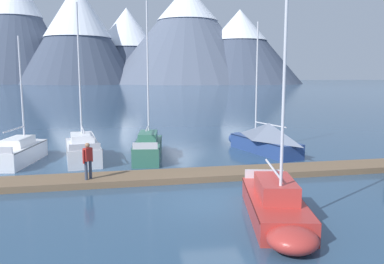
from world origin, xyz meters
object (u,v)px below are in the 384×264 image
object	(u,v)px
sailboat_mid_dock_starboard	(277,206)
person_on_dock	(88,159)
sailboat_far_berth	(264,138)
sailboat_second_berth	(82,149)
sailboat_nearest_berth	(21,151)
sailboat_mid_dock_port	(149,146)

from	to	relation	value
sailboat_mid_dock_starboard	person_on_dock	bearing A→B (deg)	141.02
sailboat_mid_dock_starboard	sailboat_far_berth	xyz separation A→B (m)	(3.54, 11.94, 0.40)
sailboat_second_berth	sailboat_far_berth	size ratio (longest dim) A/B	1.08
sailboat_nearest_berth	sailboat_far_berth	xyz separation A→B (m)	(14.88, 0.59, 0.33)
sailboat_mid_dock_starboard	person_on_dock	xyz separation A→B (m)	(-6.92, 5.60, 0.71)
sailboat_mid_dock_starboard	sailboat_far_berth	distance (m)	12.46
sailboat_mid_dock_starboard	sailboat_far_berth	world-z (taller)	sailboat_far_berth
sailboat_nearest_berth	sailboat_far_berth	world-z (taller)	sailboat_far_berth
sailboat_second_berth	sailboat_mid_dock_starboard	world-z (taller)	sailboat_second_berth
sailboat_mid_dock_port	sailboat_mid_dock_starboard	xyz separation A→B (m)	(3.94, -11.55, -0.12)
sailboat_second_berth	sailboat_far_berth	xyz separation A→B (m)	(11.44, 0.45, 0.29)
sailboat_mid_dock_port	sailboat_far_berth	bearing A→B (deg)	3.03
sailboat_mid_dock_port	sailboat_far_berth	xyz separation A→B (m)	(7.49, 0.40, 0.28)
sailboat_mid_dock_port	sailboat_mid_dock_starboard	size ratio (longest dim) A/B	1.14
sailboat_far_berth	person_on_dock	distance (m)	12.24
sailboat_mid_dock_port	sailboat_far_berth	world-z (taller)	sailboat_mid_dock_port
sailboat_second_berth	sailboat_nearest_berth	bearing A→B (deg)	-177.68
sailboat_nearest_berth	sailboat_far_berth	distance (m)	14.89
sailboat_nearest_berth	sailboat_second_berth	world-z (taller)	sailboat_second_berth
sailboat_second_berth	sailboat_mid_dock_port	distance (m)	3.95
sailboat_second_berth	person_on_dock	world-z (taller)	sailboat_second_berth
sailboat_mid_dock_port	sailboat_far_berth	size ratio (longest dim) A/B	1.11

